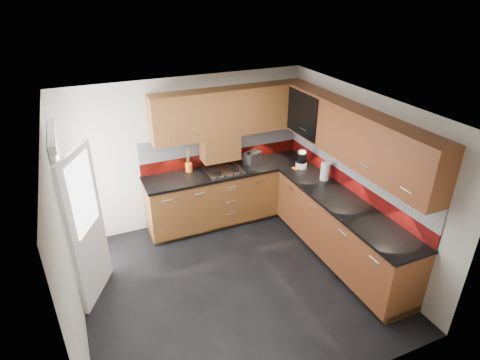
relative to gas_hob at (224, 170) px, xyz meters
name	(u,v)px	position (x,y,z in m)	size (l,w,h in m)	color
room	(233,185)	(-0.45, -1.47, 0.54)	(4.00, 3.80, 2.64)	black
base_cabinets	(280,213)	(0.62, -0.75, -0.52)	(2.70, 3.20, 0.95)	brown
countertop	(281,186)	(0.60, -0.77, -0.03)	(2.72, 3.22, 0.04)	black
backsplash	(288,160)	(0.83, -0.54, 0.26)	(2.70, 3.20, 0.54)	maroon
upper_cabinets	(292,123)	(0.78, -0.69, 0.88)	(2.50, 3.20, 0.72)	brown
extractor_hood	(220,147)	(0.00, 0.17, 0.33)	(0.60, 0.33, 0.40)	brown
glass_cabinet	(310,112)	(1.26, -0.40, 0.91)	(0.32, 0.80, 0.66)	black
back_door	(76,219)	(-2.23, -0.72, 0.08)	(0.42, 1.19, 2.04)	white
gas_hob	(224,170)	(0.00, 0.00, 0.00)	(0.57, 0.50, 0.04)	silver
utensil_pot	(189,166)	(-0.51, 0.21, 0.08)	(0.11, 0.11, 0.39)	orange
toaster	(253,158)	(0.53, 0.08, 0.08)	(0.33, 0.27, 0.21)	silver
food_processor	(302,160)	(1.18, -0.39, 0.12)	(0.18, 0.18, 0.30)	white
paper_towel	(325,171)	(1.28, -0.89, 0.12)	(0.13, 0.13, 0.28)	white
orange_cloth	(297,168)	(1.10, -0.39, -0.01)	(0.13, 0.11, 0.01)	#D04117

